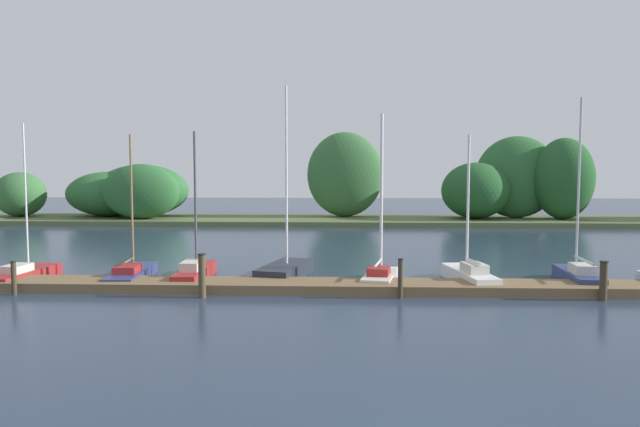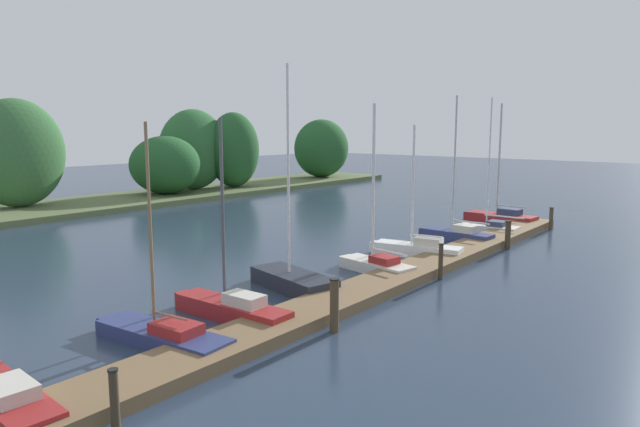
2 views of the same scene
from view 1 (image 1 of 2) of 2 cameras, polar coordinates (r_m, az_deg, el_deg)
dock_pier at (r=21.57m, az=6.38°, el=-7.06°), size 30.06×1.80×0.35m
far_shore at (r=48.14m, az=4.38°, el=2.23°), size 68.36×8.00×7.44m
sailboat_0 at (r=26.11m, az=-26.58°, el=-5.19°), size 1.26×4.10×6.21m
sailboat_1 at (r=24.74m, az=-17.73°, el=-5.48°), size 1.46×4.49×5.78m
sailboat_2 at (r=24.05m, az=-11.97°, el=-5.46°), size 1.00×4.36×5.91m
sailboat_3 at (r=24.10m, az=-3.30°, el=-5.38°), size 2.14×3.95×7.75m
sailboat_4 at (r=22.93m, az=5.86°, el=-5.81°), size 1.62×3.53×6.52m
sailboat_5 at (r=23.46m, az=14.16°, el=-5.72°), size 1.59×4.18×5.72m
sailboat_6 at (r=24.68m, az=23.63°, el=-5.43°), size 1.23×3.89×7.13m
mooring_piling_0 at (r=23.42m, az=-27.52°, el=-5.55°), size 0.20×0.20×1.20m
mooring_piling_1 at (r=20.76m, az=-11.35°, el=-5.91°), size 0.29×0.29×1.53m
mooring_piling_2 at (r=20.43m, az=7.79°, el=-6.24°), size 0.20×0.20×1.37m
mooring_piling_3 at (r=22.12m, az=25.75°, el=-5.87°), size 0.29×0.29×1.34m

